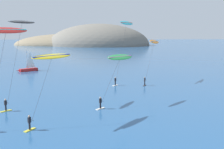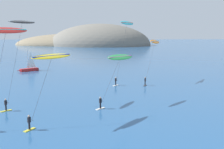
{
  "view_description": "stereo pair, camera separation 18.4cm",
  "coord_description": "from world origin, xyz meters",
  "px_view_note": "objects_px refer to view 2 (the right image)",
  "views": [
    {
      "loc": [
        -9.12,
        -15.56,
        10.93
      ],
      "look_at": [
        -7.43,
        22.26,
        4.84
      ],
      "focal_mm": 45.0,
      "sensor_mm": 36.0,
      "label": 1
    },
    {
      "loc": [
        -8.93,
        -15.57,
        10.93
      ],
      "look_at": [
        -7.43,
        22.26,
        4.84
      ],
      "focal_mm": 45.0,
      "sensor_mm": 36.0,
      "label": 2
    }
  ],
  "objects_px": {
    "kitesurfer_orange": "(154,45)",
    "kitesurfer_red": "(4,38)",
    "kitesurfer_black": "(21,29)",
    "kitesurfer_cyan": "(126,28)",
    "kitesurfer_yellow": "(50,62)",
    "sailboat_near": "(28,69)",
    "kitesurfer_green": "(119,61)"
  },
  "relations": [
    {
      "from": "kitesurfer_black",
      "to": "kitesurfer_cyan",
      "type": "relative_size",
      "value": 0.96
    },
    {
      "from": "sailboat_near",
      "to": "kitesurfer_cyan",
      "type": "xyz_separation_m",
      "value": [
        24.5,
        -17.18,
        10.64
      ]
    },
    {
      "from": "kitesurfer_black",
      "to": "kitesurfer_red",
      "type": "height_order",
      "value": "kitesurfer_black"
    },
    {
      "from": "sailboat_near",
      "to": "kitesurfer_black",
      "type": "xyz_separation_m",
      "value": [
        8.18,
        -34.46,
        10.29
      ]
    },
    {
      "from": "kitesurfer_black",
      "to": "kitesurfer_orange",
      "type": "bearing_deg",
      "value": 39.41
    },
    {
      "from": "sailboat_near",
      "to": "kitesurfer_orange",
      "type": "distance_m",
      "value": 35.23
    },
    {
      "from": "kitesurfer_yellow",
      "to": "kitesurfer_red",
      "type": "height_order",
      "value": "kitesurfer_red"
    },
    {
      "from": "kitesurfer_yellow",
      "to": "kitesurfer_green",
      "type": "height_order",
      "value": "kitesurfer_yellow"
    },
    {
      "from": "kitesurfer_black",
      "to": "kitesurfer_red",
      "type": "relative_size",
      "value": 1.09
    },
    {
      "from": "kitesurfer_orange",
      "to": "kitesurfer_red",
      "type": "xyz_separation_m",
      "value": [
        -21.76,
        -26.91,
        2.22
      ]
    },
    {
      "from": "kitesurfer_black",
      "to": "kitesurfer_red",
      "type": "xyz_separation_m",
      "value": [
        0.56,
        -8.57,
        -0.93
      ]
    },
    {
      "from": "sailboat_near",
      "to": "kitesurfer_green",
      "type": "height_order",
      "value": "kitesurfer_green"
    },
    {
      "from": "sailboat_near",
      "to": "kitesurfer_cyan",
      "type": "relative_size",
      "value": 0.45
    },
    {
      "from": "sailboat_near",
      "to": "kitesurfer_cyan",
      "type": "height_order",
      "value": "kitesurfer_cyan"
    },
    {
      "from": "sailboat_near",
      "to": "kitesurfer_red",
      "type": "distance_m",
      "value": 44.89
    },
    {
      "from": "kitesurfer_cyan",
      "to": "kitesurfer_red",
      "type": "bearing_deg",
      "value": -121.39
    },
    {
      "from": "sailboat_near",
      "to": "kitesurfer_orange",
      "type": "relative_size",
      "value": 0.64
    },
    {
      "from": "kitesurfer_orange",
      "to": "kitesurfer_red",
      "type": "distance_m",
      "value": 34.68
    },
    {
      "from": "kitesurfer_black",
      "to": "kitesurfer_yellow",
      "type": "xyz_separation_m",
      "value": [
        5.36,
        -7.94,
        -3.64
      ]
    },
    {
      "from": "kitesurfer_orange",
      "to": "kitesurfer_black",
      "type": "bearing_deg",
      "value": -140.59
    },
    {
      "from": "kitesurfer_black",
      "to": "kitesurfer_orange",
      "type": "distance_m",
      "value": 29.06
    },
    {
      "from": "sailboat_near",
      "to": "kitesurfer_black",
      "type": "distance_m",
      "value": 36.88
    },
    {
      "from": "kitesurfer_cyan",
      "to": "kitesurfer_green",
      "type": "bearing_deg",
      "value": -98.53
    },
    {
      "from": "kitesurfer_orange",
      "to": "kitesurfer_yellow",
      "type": "bearing_deg",
      "value": -122.83
    },
    {
      "from": "kitesurfer_red",
      "to": "kitesurfer_green",
      "type": "bearing_deg",
      "value": 33.62
    },
    {
      "from": "kitesurfer_green",
      "to": "kitesurfer_cyan",
      "type": "height_order",
      "value": "kitesurfer_cyan"
    },
    {
      "from": "sailboat_near",
      "to": "kitesurfer_black",
      "type": "height_order",
      "value": "kitesurfer_black"
    },
    {
      "from": "kitesurfer_green",
      "to": "kitesurfer_cyan",
      "type": "distance_m",
      "value": 17.92
    },
    {
      "from": "sailboat_near",
      "to": "kitesurfer_yellow",
      "type": "distance_m",
      "value": 45.0
    },
    {
      "from": "kitesurfer_red",
      "to": "kitesurfer_green",
      "type": "xyz_separation_m",
      "value": [
        13.21,
        8.78,
        -3.56
      ]
    },
    {
      "from": "kitesurfer_red",
      "to": "kitesurfer_orange",
      "type": "bearing_deg",
      "value": 51.04
    },
    {
      "from": "kitesurfer_orange",
      "to": "kitesurfer_green",
      "type": "relative_size",
      "value": 1.2
    }
  ]
}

